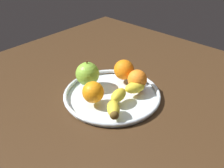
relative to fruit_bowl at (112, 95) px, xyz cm
name	(u,v)px	position (x,y,z in cm)	size (l,w,h in cm)	color
ground_plane	(112,102)	(0.00, 0.00, -2.92)	(113.53, 113.53, 4.00)	#3F2A17
fruit_bowl	(112,95)	(0.00, 0.00, 0.00)	(30.04, 30.04, 1.80)	silver
banana	(122,98)	(1.96, 5.80, 2.63)	(19.47, 9.18, 3.49)	yellow
apple	(88,74)	(1.69, -8.95, 4.66)	(7.55, 7.55, 8.35)	#83BC37
orange_front_right	(137,79)	(-7.30, 3.98, 3.92)	(6.08, 6.08, 6.08)	orange
orange_back_right	(124,70)	(-8.83, -2.72, 4.21)	(6.65, 6.65, 6.65)	orange
orange_front_left	(93,92)	(7.13, -0.83, 4.04)	(6.32, 6.32, 6.32)	orange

